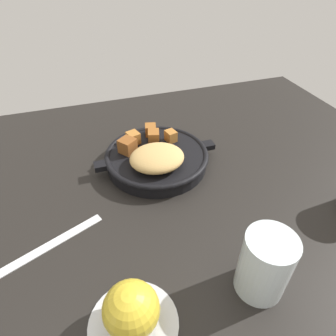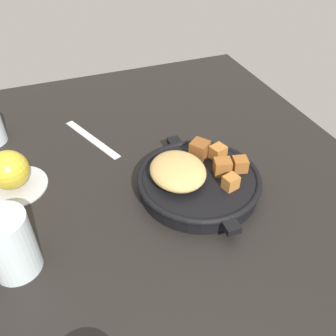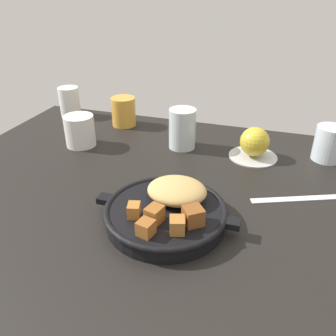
# 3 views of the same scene
# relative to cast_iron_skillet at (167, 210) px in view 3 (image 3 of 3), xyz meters

# --- Properties ---
(ground_plane) EXTENTS (1.11, 0.85, 0.02)m
(ground_plane) POSITION_rel_cast_iron_skillet_xyz_m (-0.02, 0.07, -0.04)
(ground_plane) COLOR black
(cast_iron_skillet) EXTENTS (0.27, 0.22, 0.07)m
(cast_iron_skillet) POSITION_rel_cast_iron_skillet_xyz_m (0.00, 0.00, 0.00)
(cast_iron_skillet) COLOR black
(cast_iron_skillet) RESTS_ON ground_plane
(saucer_plate) EXTENTS (0.12, 0.12, 0.01)m
(saucer_plate) POSITION_rel_cast_iron_skillet_xyz_m (0.12, 0.31, -0.02)
(saucer_plate) COLOR #B7BABF
(saucer_plate) RESTS_ON ground_plane
(red_apple) EXTENTS (0.07, 0.07, 0.07)m
(red_apple) POSITION_rel_cast_iron_skillet_xyz_m (0.12, 0.31, 0.02)
(red_apple) COLOR gold
(red_apple) RESTS_ON saucer_plate
(butter_knife) EXTENTS (0.18, 0.09, 0.00)m
(butter_knife) POSITION_rel_cast_iron_skillet_xyz_m (0.22, 0.15, -0.02)
(butter_knife) COLOR silver
(butter_knife) RESTS_ON ground_plane
(juice_glass_amber) EXTENTS (0.07, 0.07, 0.08)m
(juice_glass_amber) POSITION_rel_cast_iron_skillet_xyz_m (-0.27, 0.41, 0.02)
(juice_glass_amber) COLOR gold
(juice_glass_amber) RESTS_ON ground_plane
(ceramic_mug_white) EXTENTS (0.08, 0.08, 0.08)m
(ceramic_mug_white) POSITION_rel_cast_iron_skillet_xyz_m (-0.32, 0.24, 0.02)
(ceramic_mug_white) COLOR silver
(ceramic_mug_white) RESTS_ON ground_plane
(water_glass_short) EXTENTS (0.07, 0.07, 0.08)m
(water_glass_short) POSITION_rel_cast_iron_skillet_xyz_m (0.29, 0.35, 0.02)
(water_glass_short) COLOR silver
(water_glass_short) RESTS_ON ground_plane
(water_glass_tall) EXTENTS (0.07, 0.07, 0.10)m
(water_glass_tall) POSITION_rel_cast_iron_skillet_xyz_m (-0.06, 0.31, 0.03)
(water_glass_tall) COLOR silver
(water_glass_tall) RESTS_ON ground_plane
(white_creamer_pitcher) EXTENTS (0.06, 0.06, 0.09)m
(white_creamer_pitcher) POSITION_rel_cast_iron_skillet_xyz_m (-0.46, 0.43, 0.02)
(white_creamer_pitcher) COLOR white
(white_creamer_pitcher) RESTS_ON ground_plane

